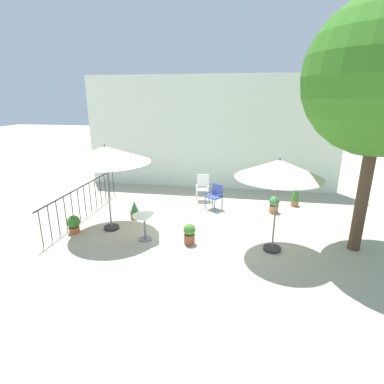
# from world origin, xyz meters

# --- Properties ---
(ground_plane) EXTENTS (60.00, 60.00, 0.00)m
(ground_plane) POSITION_xyz_m (0.00, 0.00, 0.00)
(ground_plane) COLOR #ACA68F
(villa_facade) EXTENTS (10.35, 0.30, 4.55)m
(villa_facade) POSITION_xyz_m (0.00, 3.94, 2.28)
(villa_facade) COLOR white
(villa_facade) RESTS_ON ground
(terrace_railing) EXTENTS (0.03, 4.80, 1.01)m
(terrace_railing) POSITION_xyz_m (-3.54, -0.00, 0.68)
(terrace_railing) COLOR black
(terrace_railing) RESTS_ON ground
(patio_umbrella_0) EXTENTS (2.06, 2.06, 2.39)m
(patio_umbrella_0) POSITION_xyz_m (2.28, -1.39, 2.09)
(patio_umbrella_0) COLOR #2D2D2D
(patio_umbrella_0) RESTS_ON ground
(patio_umbrella_1) EXTENTS (2.45, 2.45, 2.50)m
(patio_umbrella_1) POSITION_xyz_m (-2.26, -0.88, 2.20)
(patio_umbrella_1) COLOR #2D2D2D
(patio_umbrella_1) RESTS_ON ground
(cafe_table_0) EXTENTS (0.64, 0.64, 0.71)m
(cafe_table_0) POSITION_xyz_m (-1.06, -1.37, 0.49)
(cafe_table_0) COLOR white
(cafe_table_0) RESTS_ON ground
(patio_chair_0) EXTENTS (0.63, 0.62, 0.86)m
(patio_chair_0) POSITION_xyz_m (0.56, 1.32, 0.51)
(patio_chair_0) COLOR #374A97
(patio_chair_0) RESTS_ON ground
(patio_chair_1) EXTENTS (0.50, 0.47, 0.97)m
(patio_chair_1) POSITION_xyz_m (0.00, 2.15, 0.55)
(patio_chair_1) COLOR white
(patio_chair_1) RESTS_ON ground
(potted_plant_0) EXTENTS (0.30, 0.30, 0.60)m
(potted_plant_0) POSITION_xyz_m (-1.86, -0.01, 0.30)
(potted_plant_0) COLOR #9A543A
(potted_plant_0) RESTS_ON ground
(potted_plant_1) EXTENTS (0.37, 0.37, 0.52)m
(potted_plant_1) POSITION_xyz_m (-3.19, -1.32, 0.28)
(potted_plant_1) COLOR #B55B30
(potted_plant_1) RESTS_ON ground
(potted_plant_2) EXTENTS (0.30, 0.30, 0.83)m
(potted_plant_2) POSITION_xyz_m (3.32, 2.10, 0.43)
(potted_plant_2) COLOR #BC6849
(potted_plant_2) RESTS_ON ground
(potted_plant_3) EXTENTS (0.34, 0.34, 0.56)m
(potted_plant_3) POSITION_xyz_m (2.53, 1.30, 0.29)
(potted_plant_3) COLOR #C66E45
(potted_plant_3) RESTS_ON ground
(potted_plant_4) EXTENTS (0.32, 0.32, 0.57)m
(potted_plant_4) POSITION_xyz_m (0.16, -1.41, 0.30)
(potted_plant_4) COLOR #964E32
(potted_plant_4) RESTS_ON ground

